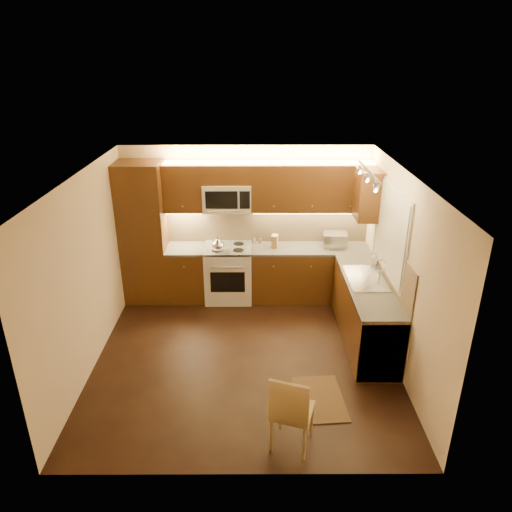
{
  "coord_description": "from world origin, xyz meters",
  "views": [
    {
      "loc": [
        0.13,
        -5.46,
        3.85
      ],
      "look_at": [
        0.15,
        0.55,
        1.25
      ],
      "focal_mm": 33.4,
      "sensor_mm": 36.0,
      "label": 1
    }
  ],
  "objects_px": {
    "kettle": "(218,244)",
    "soap_bottle": "(375,258)",
    "sink": "(367,274)",
    "knife_block": "(275,241)",
    "dining_chair": "(292,409)",
    "stove": "(229,273)",
    "microwave": "(227,197)",
    "toaster_oven": "(335,240)"
  },
  "relations": [
    {
      "from": "toaster_oven",
      "to": "knife_block",
      "type": "bearing_deg",
      "value": -176.16
    },
    {
      "from": "soap_bottle",
      "to": "knife_block",
      "type": "bearing_deg",
      "value": -178.84
    },
    {
      "from": "soap_bottle",
      "to": "dining_chair",
      "type": "distance_m",
      "value": 3.07
    },
    {
      "from": "microwave",
      "to": "dining_chair",
      "type": "bearing_deg",
      "value": -76.48
    },
    {
      "from": "sink",
      "to": "dining_chair",
      "type": "height_order",
      "value": "sink"
    },
    {
      "from": "dining_chair",
      "to": "stove",
      "type": "bearing_deg",
      "value": 122.56
    },
    {
      "from": "knife_block",
      "to": "soap_bottle",
      "type": "relative_size",
      "value": 1.21
    },
    {
      "from": "knife_block",
      "to": "dining_chair",
      "type": "relative_size",
      "value": 0.23
    },
    {
      "from": "sink",
      "to": "knife_block",
      "type": "relative_size",
      "value": 4.13
    },
    {
      "from": "sink",
      "to": "kettle",
      "type": "bearing_deg",
      "value": 155.92
    },
    {
      "from": "stove",
      "to": "knife_block",
      "type": "relative_size",
      "value": 4.41
    },
    {
      "from": "microwave",
      "to": "sink",
      "type": "xyz_separation_m",
      "value": [
        2.0,
        -1.26,
        -0.74
      ]
    },
    {
      "from": "knife_block",
      "to": "soap_bottle",
      "type": "height_order",
      "value": "knife_block"
    },
    {
      "from": "microwave",
      "to": "toaster_oven",
      "type": "xyz_separation_m",
      "value": [
        1.74,
        -0.05,
        -0.71
      ]
    },
    {
      "from": "kettle",
      "to": "dining_chair",
      "type": "xyz_separation_m",
      "value": [
        0.97,
        -3.1,
        -0.58
      ]
    },
    {
      "from": "knife_block",
      "to": "microwave",
      "type": "bearing_deg",
      "value": -176.12
    },
    {
      "from": "kettle",
      "to": "dining_chair",
      "type": "distance_m",
      "value": 3.3
    },
    {
      "from": "microwave",
      "to": "toaster_oven",
      "type": "height_order",
      "value": "microwave"
    },
    {
      "from": "microwave",
      "to": "kettle",
      "type": "height_order",
      "value": "microwave"
    },
    {
      "from": "sink",
      "to": "dining_chair",
      "type": "distance_m",
      "value": 2.5
    },
    {
      "from": "toaster_oven",
      "to": "knife_block",
      "type": "xyz_separation_m",
      "value": [
        -0.98,
        -0.03,
        -0.01
      ]
    },
    {
      "from": "microwave",
      "to": "soap_bottle",
      "type": "bearing_deg",
      "value": -18.02
    },
    {
      "from": "stove",
      "to": "dining_chair",
      "type": "relative_size",
      "value": 1.0
    },
    {
      "from": "knife_block",
      "to": "dining_chair",
      "type": "distance_m",
      "value": 3.36
    },
    {
      "from": "soap_bottle",
      "to": "dining_chair",
      "type": "height_order",
      "value": "soap_bottle"
    },
    {
      "from": "stove",
      "to": "microwave",
      "type": "relative_size",
      "value": 1.21
    },
    {
      "from": "sink",
      "to": "kettle",
      "type": "relative_size",
      "value": 3.66
    },
    {
      "from": "stove",
      "to": "dining_chair",
      "type": "bearing_deg",
      "value": -75.94
    },
    {
      "from": "microwave",
      "to": "soap_bottle",
      "type": "relative_size",
      "value": 4.43
    },
    {
      "from": "stove",
      "to": "toaster_oven",
      "type": "distance_m",
      "value": 1.83
    },
    {
      "from": "soap_bottle",
      "to": "toaster_oven",
      "type": "bearing_deg",
      "value": 151.07
    },
    {
      "from": "sink",
      "to": "knife_block",
      "type": "distance_m",
      "value": 1.71
    },
    {
      "from": "sink",
      "to": "toaster_oven",
      "type": "relative_size",
      "value": 2.28
    },
    {
      "from": "stove",
      "to": "toaster_oven",
      "type": "xyz_separation_m",
      "value": [
        1.74,
        0.08,
        0.55
      ]
    },
    {
      "from": "soap_bottle",
      "to": "dining_chair",
      "type": "relative_size",
      "value": 0.19
    },
    {
      "from": "kettle",
      "to": "dining_chair",
      "type": "bearing_deg",
      "value": -70.36
    },
    {
      "from": "stove",
      "to": "soap_bottle",
      "type": "distance_m",
      "value": 2.38
    },
    {
      "from": "kettle",
      "to": "soap_bottle",
      "type": "distance_m",
      "value": 2.43
    },
    {
      "from": "stove",
      "to": "sink",
      "type": "xyz_separation_m",
      "value": [
        2.0,
        -1.12,
        0.52
      ]
    },
    {
      "from": "sink",
      "to": "soap_bottle",
      "type": "xyz_separation_m",
      "value": [
        0.24,
        0.53,
        0.01
      ]
    },
    {
      "from": "toaster_oven",
      "to": "knife_block",
      "type": "height_order",
      "value": "toaster_oven"
    },
    {
      "from": "kettle",
      "to": "knife_block",
      "type": "height_order",
      "value": "kettle"
    }
  ]
}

